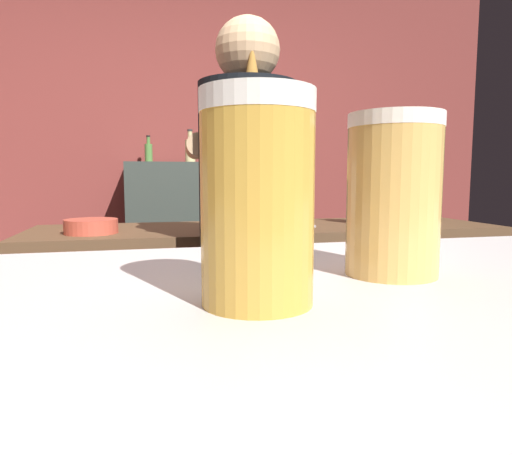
# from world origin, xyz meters

# --- Properties ---
(wall_back) EXTENTS (5.20, 0.10, 2.70)m
(wall_back) POSITION_xyz_m (0.00, 2.20, 1.35)
(wall_back) COLOR brown
(wall_back) RESTS_ON ground
(prep_counter) EXTENTS (2.10, 0.60, 0.91)m
(prep_counter) POSITION_xyz_m (0.35, 0.65, 0.45)
(prep_counter) COLOR brown
(prep_counter) RESTS_ON ground
(back_shelf) EXTENTS (0.89, 0.36, 1.23)m
(back_shelf) POSITION_xyz_m (0.11, 1.92, 0.62)
(back_shelf) COLOR #353E38
(back_shelf) RESTS_ON ground
(bartender) EXTENTS (0.44, 0.52, 1.67)m
(bartender) POSITION_xyz_m (0.15, 0.20, 0.96)
(bartender) COLOR #2A3641
(bartender) RESTS_ON ground
(knife_block) EXTENTS (0.10, 0.08, 0.27)m
(knife_block) POSITION_xyz_m (0.84, 0.64, 1.01)
(knife_block) COLOR brown
(knife_block) RESTS_ON prep_counter
(mixing_bowl) EXTENTS (0.21, 0.21, 0.06)m
(mixing_bowl) POSITION_xyz_m (-0.42, 0.55, 0.94)
(mixing_bowl) COLOR #C34C39
(mixing_bowl) RESTS_ON prep_counter
(chefs_knife) EXTENTS (0.24, 0.11, 0.01)m
(chefs_knife) POSITION_xyz_m (0.43, 0.60, 0.91)
(chefs_knife) COLOR silver
(chefs_knife) RESTS_ON prep_counter
(pint_glass_near) EXTENTS (0.08, 0.08, 0.15)m
(pint_glass_near) POSITION_xyz_m (0.02, -0.99, 1.12)
(pint_glass_near) COLOR #DDAB58
(pint_glass_near) RESTS_ON bar_counter
(pint_glass_far) EXTENTS (0.08, 0.08, 0.15)m
(pint_glass_far) POSITION_xyz_m (-0.12, -1.05, 1.12)
(pint_glass_far) COLOR gold
(pint_glass_far) RESTS_ON bar_counter
(bottle_vinegar) EXTENTS (0.07, 0.07, 0.23)m
(bottle_vinegar) POSITION_xyz_m (0.11, 1.89, 1.32)
(bottle_vinegar) COLOR #D4C584
(bottle_vinegar) RESTS_ON back_shelf
(bottle_soy) EXTENTS (0.07, 0.07, 0.19)m
(bottle_soy) POSITION_xyz_m (0.32, 1.94, 1.30)
(bottle_soy) COLOR #2C5AA2
(bottle_soy) RESTS_ON back_shelf
(bottle_olive_oil) EXTENTS (0.05, 0.05, 0.19)m
(bottle_olive_oil) POSITION_xyz_m (-0.17, 1.98, 1.30)
(bottle_olive_oil) COLOR #4F803C
(bottle_olive_oil) RESTS_ON back_shelf
(bottle_hot_sauce) EXTENTS (0.07, 0.07, 0.18)m
(bottle_hot_sauce) POSITION_xyz_m (0.42, 2.00, 1.30)
(bottle_hot_sauce) COLOR #518C2D
(bottle_hot_sauce) RESTS_ON back_shelf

